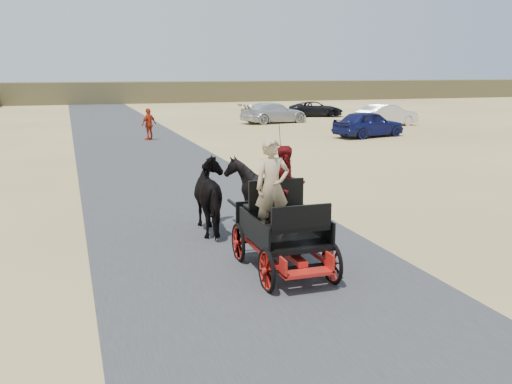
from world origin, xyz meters
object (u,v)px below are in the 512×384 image
object	(u,v)px
car_c	(274,113)
carriage	(283,252)
horse_left	(215,196)
pedestrian	(149,124)
horse_right	(259,193)
car_a	(368,124)
car_d	(316,109)
car_b	(387,115)

from	to	relation	value
car_c	carriage	bearing A→B (deg)	148.04
carriage	horse_left	world-z (taller)	horse_left
horse_left	pedestrian	distance (m)	18.65
carriage	pedestrian	distance (m)	21.63
horse_left	horse_right	world-z (taller)	horse_right
carriage	car_c	distance (m)	31.00
horse_left	pedestrian	bearing A→B (deg)	-93.23
horse_left	pedestrian	world-z (taller)	pedestrian
pedestrian	car_c	size ratio (longest dim) A/B	0.34
horse_right	car_c	distance (m)	27.99
horse_left	car_c	bearing A→B (deg)	-112.84
carriage	car_a	bearing A→B (deg)	56.82
car_d	car_c	bearing A→B (deg)	144.59
horse_left	pedestrian	xyz separation A→B (m)	(1.05, 18.62, 0.02)
carriage	pedestrian	world-z (taller)	pedestrian
horse_right	car_b	bearing A→B (deg)	-127.29
car_b	carriage	bearing A→B (deg)	132.00
car_c	car_d	distance (m)	6.93
car_a	car_c	xyz separation A→B (m)	(-2.09, 9.96, -0.02)
pedestrian	car_d	distance (m)	19.43
horse_right	horse_left	bearing A→B (deg)	0.00
horse_left	car_a	size ratio (longest dim) A/B	0.46
car_b	car_d	distance (m)	9.14
car_d	carriage	bearing A→B (deg)	169.50
horse_right	pedestrian	world-z (taller)	pedestrian
carriage	horse_right	world-z (taller)	horse_right
car_b	car_c	bearing A→B (deg)	41.30
car_a	car_d	xyz separation A→B (m)	(3.22, 14.41, -0.13)
horse_right	car_c	world-z (taller)	horse_right
car_a	car_d	distance (m)	14.77
carriage	car_b	world-z (taller)	car_b
horse_right	car_d	world-z (taller)	horse_right
car_b	car_d	xyz separation A→B (m)	(-1.19, 9.06, -0.13)
car_d	car_b	bearing A→B (deg)	-157.88
carriage	car_a	xyz separation A→B (m)	(12.56, 19.21, 0.39)
carriage	horse_left	size ratio (longest dim) A/B	1.20
horse_left	car_c	size ratio (longest dim) A/B	0.40
pedestrian	horse_left	bearing A→B (deg)	49.25
pedestrian	car_c	world-z (taller)	pedestrian
horse_left	carriage	bearing A→B (deg)	100.39
horse_left	car_c	world-z (taller)	horse_left
carriage	horse_right	xyz separation A→B (m)	(0.55, 3.00, 0.49)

